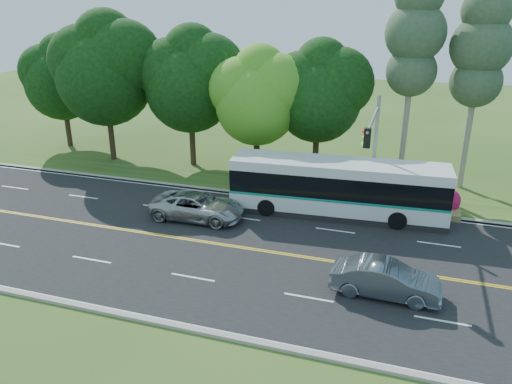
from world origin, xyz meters
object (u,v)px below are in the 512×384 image
(traffic_signal, at_px, (373,144))
(sedan, at_px, (386,279))
(suv, at_px, (197,206))
(transit_bus, at_px, (337,189))

(traffic_signal, xyz_separation_m, sedan, (1.61, -7.67, -3.88))
(traffic_signal, height_order, suv, traffic_signal)
(sedan, height_order, suv, sedan)
(traffic_signal, height_order, sedan, traffic_signal)
(transit_bus, distance_m, suv, 8.30)
(traffic_signal, relative_size, suv, 1.28)
(sedan, distance_m, suv, 12.16)
(transit_bus, xyz_separation_m, sedan, (3.45, -8.07, -0.85))
(traffic_signal, distance_m, sedan, 8.75)
(transit_bus, height_order, sedan, transit_bus)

